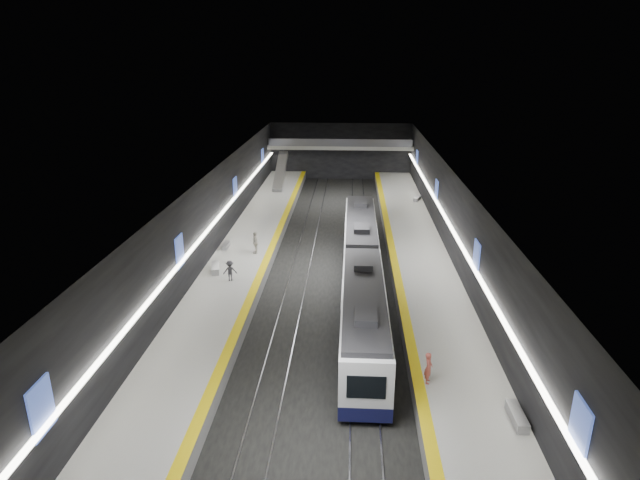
# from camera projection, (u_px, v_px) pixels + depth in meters

# --- Properties ---
(ground) EXTENTS (70.00, 70.00, 0.00)m
(ground) POSITION_uv_depth(u_px,v_px,m) (330.00, 271.00, 44.65)
(ground) COLOR black
(ground) RESTS_ON ground
(ceiling) EXTENTS (20.00, 70.00, 0.04)m
(ceiling) POSITION_uv_depth(u_px,v_px,m) (331.00, 177.00, 42.02)
(ceiling) COLOR beige
(ceiling) RESTS_ON wall_left
(wall_left) EXTENTS (0.04, 70.00, 8.00)m
(wall_left) POSITION_uv_depth(u_px,v_px,m) (209.00, 223.00, 43.90)
(wall_left) COLOR black
(wall_left) RESTS_ON ground
(wall_right) EXTENTS (0.04, 70.00, 8.00)m
(wall_right) POSITION_uv_depth(u_px,v_px,m) (455.00, 228.00, 42.77)
(wall_right) COLOR black
(wall_right) RESTS_ON ground
(wall_back) EXTENTS (20.00, 0.04, 8.00)m
(wall_back) POSITION_uv_depth(u_px,v_px,m) (341.00, 151.00, 76.33)
(wall_back) COLOR black
(wall_back) RESTS_ON ground
(platform_left) EXTENTS (5.00, 70.00, 1.00)m
(platform_left) POSITION_uv_depth(u_px,v_px,m) (241.00, 263.00, 44.91)
(platform_left) COLOR slate
(platform_left) RESTS_ON ground
(tile_surface_left) EXTENTS (5.00, 70.00, 0.02)m
(tile_surface_left) POSITION_uv_depth(u_px,v_px,m) (241.00, 258.00, 44.74)
(tile_surface_left) COLOR #A3A39E
(tile_surface_left) RESTS_ON platform_left
(tactile_strip_left) EXTENTS (0.60, 70.00, 0.02)m
(tactile_strip_left) POSITION_uv_depth(u_px,v_px,m) (267.00, 258.00, 44.61)
(tactile_strip_left) COLOR yellow
(tactile_strip_left) RESTS_ON platform_left
(platform_right) EXTENTS (5.00, 70.00, 1.00)m
(platform_right) POSITION_uv_depth(u_px,v_px,m) (421.00, 267.00, 44.07)
(platform_right) COLOR slate
(platform_right) RESTS_ON ground
(tile_surface_right) EXTENTS (5.00, 70.00, 0.02)m
(tile_surface_right) POSITION_uv_depth(u_px,v_px,m) (421.00, 262.00, 43.90)
(tile_surface_right) COLOR #A3A39E
(tile_surface_right) RESTS_ON platform_right
(tactile_strip_right) EXTENTS (0.60, 70.00, 0.02)m
(tactile_strip_right) POSITION_uv_depth(u_px,v_px,m) (394.00, 261.00, 44.02)
(tactile_strip_right) COLOR yellow
(tactile_strip_right) RESTS_ON platform_right
(rails) EXTENTS (6.52, 70.00, 0.12)m
(rails) POSITION_uv_depth(u_px,v_px,m) (330.00, 270.00, 44.63)
(rails) COLOR gray
(rails) RESTS_ON ground
(train) EXTENTS (2.69, 30.04, 3.60)m
(train) POSITION_uv_depth(u_px,v_px,m) (362.00, 269.00, 39.27)
(train) COLOR #10123D
(train) RESTS_ON ground
(ad_posters) EXTENTS (19.94, 53.50, 2.20)m
(ad_posters) POSITION_uv_depth(u_px,v_px,m) (331.00, 216.00, 44.11)
(ad_posters) COLOR #3D56B8
(ad_posters) RESTS_ON wall_left
(cove_light_left) EXTENTS (0.25, 68.60, 0.12)m
(cove_light_left) POSITION_uv_depth(u_px,v_px,m) (212.00, 226.00, 43.95)
(cove_light_left) COLOR white
(cove_light_left) RESTS_ON wall_left
(cove_light_right) EXTENTS (0.25, 68.60, 0.12)m
(cove_light_right) POSITION_uv_depth(u_px,v_px,m) (452.00, 230.00, 42.85)
(cove_light_right) COLOR white
(cove_light_right) RESTS_ON wall_right
(mezzanine_bridge) EXTENTS (20.00, 3.00, 1.50)m
(mezzanine_bridge) POSITION_uv_depth(u_px,v_px,m) (340.00, 146.00, 74.03)
(mezzanine_bridge) COLOR gray
(mezzanine_bridge) RESTS_ON wall_left
(escalator) EXTENTS (1.20, 7.50, 3.92)m
(escalator) POSITION_uv_depth(u_px,v_px,m) (280.00, 171.00, 68.63)
(escalator) COLOR #99999E
(escalator) RESTS_ON platform_left
(bench_left_near) EXTENTS (1.04, 2.14, 0.50)m
(bench_left_near) POSITION_uv_depth(u_px,v_px,m) (215.00, 268.00, 41.95)
(bench_left_near) COLOR #99999E
(bench_left_near) RESTS_ON platform_left
(bench_left_far) EXTENTS (0.47, 1.61, 0.39)m
(bench_left_far) POSITION_uv_depth(u_px,v_px,m) (226.00, 245.00, 47.05)
(bench_left_far) COLOR #99999E
(bench_left_far) RESTS_ON platform_left
(bench_right_near) EXTENTS (0.61, 2.04, 0.49)m
(bench_right_near) POSITION_uv_depth(u_px,v_px,m) (517.00, 417.00, 24.76)
(bench_right_near) COLOR #99999E
(bench_right_near) RESTS_ON platform_right
(bench_right_far) EXTENTS (1.11, 1.84, 0.44)m
(bench_right_far) POSITION_uv_depth(u_px,v_px,m) (417.00, 198.00, 62.27)
(bench_right_far) COLOR #99999E
(bench_right_far) RESTS_ON platform_right
(passenger_right_a) EXTENTS (0.52, 0.69, 1.72)m
(passenger_right_a) POSITION_uv_depth(u_px,v_px,m) (428.00, 368.00, 27.48)
(passenger_right_a) COLOR #BB5046
(passenger_right_a) RESTS_ON platform_right
(passenger_left_a) EXTENTS (0.51, 1.15, 1.94)m
(passenger_left_a) POSITION_uv_depth(u_px,v_px,m) (255.00, 243.00, 45.45)
(passenger_left_a) COLOR beige
(passenger_left_a) RESTS_ON platform_left
(passenger_left_b) EXTENTS (1.13, 0.80, 1.58)m
(passenger_left_b) POSITION_uv_depth(u_px,v_px,m) (230.00, 271.00, 40.00)
(passenger_left_b) COLOR #3C3A42
(passenger_left_b) RESTS_ON platform_left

